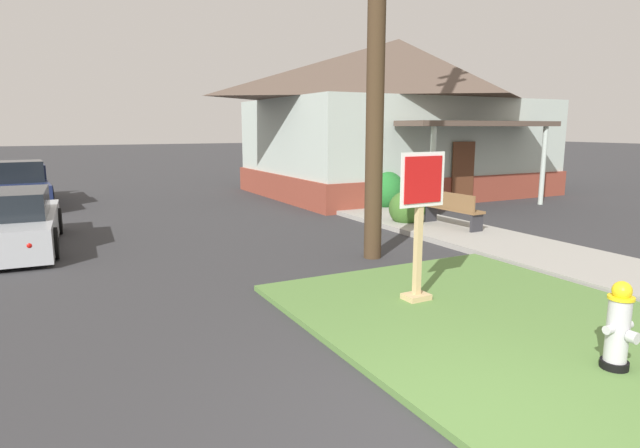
% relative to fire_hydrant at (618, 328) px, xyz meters
% --- Properties ---
extents(ground_plane, '(160.00, 160.00, 0.00)m').
position_rel_fire_hydrant_xyz_m(ground_plane, '(-2.11, -0.23, -0.52)').
color(ground_plane, '#333335').
extents(grass_corner_patch, '(4.56, 5.52, 0.08)m').
position_rel_fire_hydrant_xyz_m(grass_corner_patch, '(0.01, 1.64, -0.48)').
color(grass_corner_patch, '#567F3D').
rests_on(grass_corner_patch, ground).
extents(sidewalk_strip, '(2.20, 19.66, 0.12)m').
position_rel_fire_hydrant_xyz_m(sidewalk_strip, '(3.49, 6.56, -0.46)').
color(sidewalk_strip, '#9E9B93').
rests_on(sidewalk_strip, ground).
extents(fire_hydrant, '(0.38, 0.34, 0.92)m').
position_rel_fire_hydrant_xyz_m(fire_hydrant, '(0.00, 0.00, 0.00)').
color(fire_hydrant, black).
rests_on(fire_hydrant, grass_corner_patch).
extents(stop_sign, '(0.75, 0.29, 2.10)m').
position_rel_fire_hydrant_xyz_m(stop_sign, '(-0.44, 2.68, 0.59)').
color(stop_sign, tan).
rests_on(stop_sign, grass_corner_patch).
extents(manhole_cover, '(0.70, 0.70, 0.02)m').
position_rel_fire_hydrant_xyz_m(manhole_cover, '(-1.67, 3.03, -0.51)').
color(manhole_cover, black).
rests_on(manhole_cover, ground).
extents(parked_sedan_silver, '(2.08, 4.43, 1.25)m').
position_rel_fire_hydrant_xyz_m(parked_sedan_silver, '(-5.80, 9.37, 0.03)').
color(parked_sedan_silver, '#ADB2B7').
rests_on(parked_sedan_silver, ground).
extents(pickup_truck_navy, '(2.25, 5.23, 1.48)m').
position_rel_fire_hydrant_xyz_m(pickup_truck_navy, '(-5.97, 16.39, 0.10)').
color(pickup_truck_navy, '#19234C').
rests_on(pickup_truck_navy, ground).
extents(street_bench, '(0.48, 1.74, 0.85)m').
position_rel_fire_hydrant_xyz_m(street_bench, '(3.65, 6.67, 0.08)').
color(street_bench, brown).
rests_on(street_bench, sidewalk_strip).
extents(corner_house, '(10.66, 9.06, 5.75)m').
position_rel_fire_hydrant_xyz_m(corner_house, '(7.12, 13.82, 2.44)').
color(corner_house, brown).
rests_on(corner_house, ground).
extents(shrub_near_porch, '(1.20, 1.20, 1.19)m').
position_rel_fire_hydrant_xyz_m(shrub_near_porch, '(4.22, 10.28, 0.08)').
color(shrub_near_porch, '#23702B').
rests_on(shrub_near_porch, ground).
extents(shrub_by_curb, '(0.93, 0.93, 0.91)m').
position_rel_fire_hydrant_xyz_m(shrub_by_curb, '(3.16, 7.77, -0.06)').
color(shrub_by_curb, '#3C6927').
rests_on(shrub_by_curb, ground).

